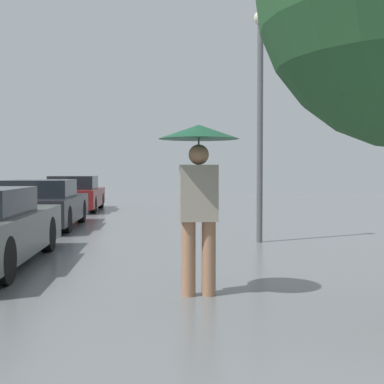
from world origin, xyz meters
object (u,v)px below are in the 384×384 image
Objects in this scene: parked_car_farthest at (74,194)px; street_lamp at (260,106)px; parked_car_third at (42,205)px; pedestrian at (199,171)px.

street_lamp is at bearing -60.96° from parked_car_farthest.
street_lamp reaches higher than parked_car_third.
parked_car_third is 0.92× the size of street_lamp.
pedestrian reaches higher than parked_car_third.
pedestrian is at bearing -66.53° from parked_car_third.
pedestrian is 4.85m from street_lamp.
parked_car_farthest is 0.90× the size of street_lamp.
parked_car_farthest is at bearing 119.04° from street_lamp.
street_lamp is (4.87, -8.78, 2.10)m from parked_car_farthest.
parked_car_third is at bearing -89.58° from parked_car_farthest.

